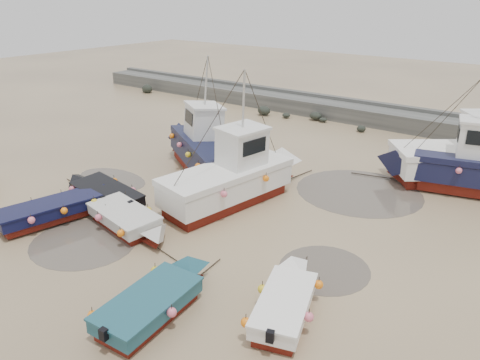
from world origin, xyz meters
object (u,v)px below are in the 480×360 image
object	(u,v)px
cabin_boat_3	(476,157)
cabin_boat_1	(236,175)
dinghy_6	(287,298)
dinghy_4	(103,192)
person	(207,173)
dinghy_5	(129,219)
dinghy_1	(57,207)
cabin_boat_0	(202,147)
dinghy_2	(156,298)

from	to	relation	value
cabin_boat_3	cabin_boat_1	bearing A→B (deg)	-78.93
dinghy_6	cabin_boat_3	xyz separation A→B (m)	(2.03, 15.26, 0.78)
dinghy_4	person	distance (m)	6.04
dinghy_5	dinghy_1	bearing A→B (deg)	-61.13
dinghy_6	cabin_boat_0	world-z (taller)	cabin_boat_0
dinghy_2	dinghy_5	size ratio (longest dim) A/B	1.00
dinghy_1	cabin_boat_1	distance (m)	8.14
dinghy_1	cabin_boat_3	world-z (taller)	cabin_boat_3
dinghy_4	person	bearing A→B (deg)	-4.98
cabin_boat_1	person	distance (m)	4.26
cabin_boat_3	person	xyz separation A→B (m)	(-11.94, -7.60, -1.34)
dinghy_1	cabin_boat_0	size ratio (longest dim) A/B	0.73
cabin_boat_1	person	world-z (taller)	cabin_boat_1
cabin_boat_1	cabin_boat_3	size ratio (longest dim) A/B	1.08
cabin_boat_0	cabin_boat_3	distance (m)	14.50
dinghy_4	cabin_boat_1	xyz separation A→B (m)	(4.94, 3.90, 0.81)
dinghy_2	dinghy_4	world-z (taller)	same
dinghy_5	cabin_boat_1	bearing A→B (deg)	170.80
person	cabin_boat_3	bearing A→B (deg)	-170.12
dinghy_2	dinghy_4	xyz separation A→B (m)	(-8.06, 4.25, -0.01)
cabin_boat_0	person	size ratio (longest dim) A/B	5.74
cabin_boat_1	dinghy_1	bearing A→B (deg)	-120.31
dinghy_2	dinghy_1	bearing A→B (deg)	161.16
dinghy_5	cabin_boat_1	distance (m)	5.42
cabin_boat_0	person	world-z (taller)	cabin_boat_0
dinghy_5	dinghy_6	bearing A→B (deg)	95.53
cabin_boat_0	cabin_boat_1	distance (m)	4.66
cabin_boat_0	cabin_boat_3	bearing A→B (deg)	-27.83
dinghy_4	cabin_boat_0	size ratio (longest dim) A/B	0.71
cabin_boat_3	dinghy_6	bearing A→B (deg)	-45.15
dinghy_1	dinghy_5	distance (m)	3.60
dinghy_1	cabin_boat_0	world-z (taller)	cabin_boat_0
dinghy_5	cabin_boat_3	distance (m)	17.82
cabin_boat_0	dinghy_1	bearing A→B (deg)	-155.54
dinghy_5	cabin_boat_1	xyz separation A→B (m)	(1.77, 5.06, 0.80)
cabin_boat_0	cabin_boat_1	xyz separation A→B (m)	(4.10, -2.21, 0.01)
dinghy_5	person	size ratio (longest dim) A/B	3.64
dinghy_2	dinghy_6	distance (m)	4.07
dinghy_6	cabin_boat_1	distance (m)	8.59
cabin_boat_3	dinghy_4	bearing A→B (deg)	-82.36
dinghy_5	cabin_boat_3	world-z (taller)	cabin_boat_3
dinghy_1	dinghy_2	distance (m)	8.52
dinghy_5	cabin_boat_0	size ratio (longest dim) A/B	0.63
dinghy_4	cabin_boat_0	distance (m)	6.22
cabin_boat_3	dinghy_5	bearing A→B (deg)	-72.43
dinghy_2	dinghy_5	world-z (taller)	same
dinghy_4	dinghy_5	world-z (taller)	same
cabin_boat_0	cabin_boat_3	world-z (taller)	same
dinghy_2	cabin_boat_1	distance (m)	8.76
dinghy_2	cabin_boat_3	xyz separation A→B (m)	(5.28, 17.69, 0.78)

